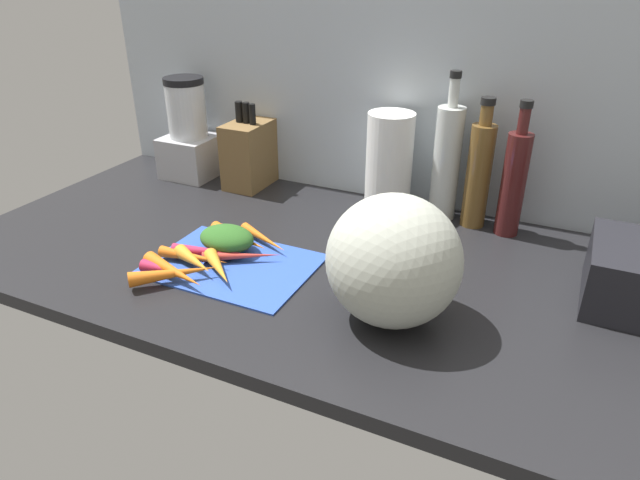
{
  "coord_description": "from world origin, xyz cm",
  "views": [
    {
      "loc": [
        42.93,
        -96.95,
        59.1
      ],
      "look_at": [
        1.54,
        -9.59,
        9.37
      ],
      "focal_mm": 31.5,
      "sensor_mm": 36.0,
      "label": 1
    }
  ],
  "objects_px": {
    "bottle_2": "(514,181)",
    "carrot_2": "(211,252)",
    "carrot_3": "(239,238)",
    "knife_block": "(249,154)",
    "carrot_4": "(234,237)",
    "bottle_1": "(479,173)",
    "carrot_6": "(219,268)",
    "carrot_0": "(264,238)",
    "carrot_10": "(194,257)",
    "blender_appliance": "(189,135)",
    "carrot_5": "(174,272)",
    "carrot_9": "(164,269)",
    "carrot_1": "(174,273)",
    "carrot_7": "(242,256)",
    "cutting_board": "(232,264)",
    "paper_towel_roll": "(389,163)",
    "carrot_8": "(194,261)",
    "winter_squash": "(393,261)"
  },
  "relations": [
    {
      "from": "bottle_2",
      "to": "carrot_2",
      "type": "bearing_deg",
      "value": -143.09
    },
    {
      "from": "carrot_3",
      "to": "knife_block",
      "type": "xyz_separation_m",
      "value": [
        -0.18,
        0.34,
        0.07
      ]
    },
    {
      "from": "carrot_4",
      "to": "bottle_1",
      "type": "height_order",
      "value": "bottle_1"
    },
    {
      "from": "carrot_3",
      "to": "carrot_6",
      "type": "distance_m",
      "value": 0.14
    },
    {
      "from": "carrot_0",
      "to": "bottle_1",
      "type": "xyz_separation_m",
      "value": [
        0.4,
        0.32,
        0.11
      ]
    },
    {
      "from": "carrot_10",
      "to": "blender_appliance",
      "type": "height_order",
      "value": "blender_appliance"
    },
    {
      "from": "carrot_4",
      "to": "blender_appliance",
      "type": "height_order",
      "value": "blender_appliance"
    },
    {
      "from": "carrot_5",
      "to": "knife_block",
      "type": "height_order",
      "value": "knife_block"
    },
    {
      "from": "blender_appliance",
      "to": "bottle_1",
      "type": "distance_m",
      "value": 0.82
    },
    {
      "from": "carrot_2",
      "to": "carrot_10",
      "type": "relative_size",
      "value": 1.06
    },
    {
      "from": "carrot_4",
      "to": "bottle_2",
      "type": "distance_m",
      "value": 0.64
    },
    {
      "from": "bottle_2",
      "to": "carrot_9",
      "type": "bearing_deg",
      "value": -139.11
    },
    {
      "from": "carrot_1",
      "to": "carrot_7",
      "type": "height_order",
      "value": "carrot_1"
    },
    {
      "from": "carrot_0",
      "to": "bottle_2",
      "type": "xyz_separation_m",
      "value": [
        0.48,
        0.3,
        0.11
      ]
    },
    {
      "from": "carrot_3",
      "to": "carrot_4",
      "type": "xyz_separation_m",
      "value": [
        -0.02,
        0.0,
        -0.0
      ]
    },
    {
      "from": "carrot_4",
      "to": "bottle_2",
      "type": "bearing_deg",
      "value": 31.03
    },
    {
      "from": "carrot_5",
      "to": "carrot_0",
      "type": "bearing_deg",
      "value": 68.46
    },
    {
      "from": "carrot_2",
      "to": "bottle_2",
      "type": "bearing_deg",
      "value": 36.91
    },
    {
      "from": "carrot_1",
      "to": "carrot_5",
      "type": "height_order",
      "value": "carrot_5"
    },
    {
      "from": "cutting_board",
      "to": "carrot_6",
      "type": "height_order",
      "value": "carrot_6"
    },
    {
      "from": "bottle_2",
      "to": "carrot_7",
      "type": "bearing_deg",
      "value": -140.82
    },
    {
      "from": "carrot_6",
      "to": "carrot_10",
      "type": "bearing_deg",
      "value": 166.13
    },
    {
      "from": "carrot_4",
      "to": "carrot_7",
      "type": "xyz_separation_m",
      "value": [
        0.06,
        -0.07,
        -0.0
      ]
    },
    {
      "from": "paper_towel_roll",
      "to": "bottle_2",
      "type": "xyz_separation_m",
      "value": [
        0.3,
        -0.0,
        0.0
      ]
    },
    {
      "from": "carrot_5",
      "to": "carrot_8",
      "type": "height_order",
      "value": "carrot_5"
    },
    {
      "from": "carrot_1",
      "to": "carrot_0",
      "type": "bearing_deg",
      "value": 70.02
    },
    {
      "from": "carrot_10",
      "to": "bottle_2",
      "type": "height_order",
      "value": "bottle_2"
    },
    {
      "from": "carrot_8",
      "to": "carrot_3",
      "type": "bearing_deg",
      "value": 78.75
    },
    {
      "from": "carrot_4",
      "to": "carrot_7",
      "type": "relative_size",
      "value": 0.67
    },
    {
      "from": "carrot_4",
      "to": "carrot_6",
      "type": "height_order",
      "value": "carrot_6"
    },
    {
      "from": "carrot_7",
      "to": "bottle_2",
      "type": "relative_size",
      "value": 0.53
    },
    {
      "from": "carrot_1",
      "to": "carrot_3",
      "type": "distance_m",
      "value": 0.19
    },
    {
      "from": "carrot_0",
      "to": "carrot_6",
      "type": "xyz_separation_m",
      "value": [
        -0.01,
        -0.16,
        0.0
      ]
    },
    {
      "from": "knife_block",
      "to": "bottle_1",
      "type": "relative_size",
      "value": 0.76
    },
    {
      "from": "bottle_1",
      "to": "carrot_10",
      "type": "bearing_deg",
      "value": -136.94
    },
    {
      "from": "carrot_1",
      "to": "carrot_9",
      "type": "relative_size",
      "value": 1.72
    },
    {
      "from": "paper_towel_roll",
      "to": "bottle_2",
      "type": "height_order",
      "value": "bottle_2"
    },
    {
      "from": "carrot_6",
      "to": "paper_towel_roll",
      "type": "height_order",
      "value": "paper_towel_roll"
    },
    {
      "from": "cutting_board",
      "to": "bottle_2",
      "type": "distance_m",
      "value": 0.65
    },
    {
      "from": "carrot_4",
      "to": "carrot_10",
      "type": "relative_size",
      "value": 0.71
    },
    {
      "from": "carrot_1",
      "to": "carrot_2",
      "type": "relative_size",
      "value": 1.05
    },
    {
      "from": "carrot_4",
      "to": "carrot_5",
      "type": "distance_m",
      "value": 0.19
    },
    {
      "from": "carrot_7",
      "to": "bottle_2",
      "type": "distance_m",
      "value": 0.63
    },
    {
      "from": "carrot_0",
      "to": "carrot_1",
      "type": "distance_m",
      "value": 0.23
    },
    {
      "from": "carrot_5",
      "to": "carrot_8",
      "type": "relative_size",
      "value": 1.42
    },
    {
      "from": "cutting_board",
      "to": "bottle_2",
      "type": "relative_size",
      "value": 1.08
    },
    {
      "from": "winter_squash",
      "to": "paper_towel_roll",
      "type": "bearing_deg",
      "value": 110.04
    },
    {
      "from": "knife_block",
      "to": "bottle_2",
      "type": "xyz_separation_m",
      "value": [
        0.71,
        -0.01,
        0.04
      ]
    },
    {
      "from": "carrot_9",
      "to": "carrot_2",
      "type": "bearing_deg",
      "value": 66.77
    },
    {
      "from": "carrot_9",
      "to": "carrot_3",
      "type": "bearing_deg",
      "value": 71.13
    }
  ]
}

